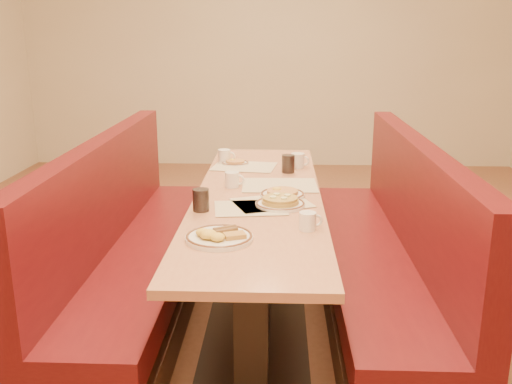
{
  "coord_description": "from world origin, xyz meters",
  "views": [
    {
      "loc": [
        0.11,
        -3.08,
        1.63
      ],
      "look_at": [
        0.0,
        -0.31,
        0.85
      ],
      "focal_mm": 40.0,
      "sensor_mm": 36.0,
      "label": 1
    }
  ],
  "objects_px": {
    "coffee_mug_d": "(225,156)",
    "soda_tumbler_near": "(201,200)",
    "pancake_plate": "(280,202)",
    "coffee_mug_c": "(298,160)",
    "eggs_plate": "(219,236)",
    "coffee_mug_b": "(233,179)",
    "booth_right": "(385,261)",
    "coffee_mug_a": "(308,221)",
    "soda_tumbler_mid": "(288,164)",
    "diner_table": "(258,256)",
    "booth_left": "(133,257)"
  },
  "relations": [
    {
      "from": "coffee_mug_d",
      "to": "soda_tumbler_near",
      "type": "height_order",
      "value": "soda_tumbler_near"
    },
    {
      "from": "pancake_plate",
      "to": "coffee_mug_c",
      "type": "height_order",
      "value": "coffee_mug_c"
    },
    {
      "from": "eggs_plate",
      "to": "coffee_mug_b",
      "type": "height_order",
      "value": "coffee_mug_b"
    },
    {
      "from": "eggs_plate",
      "to": "pancake_plate",
      "type": "bearing_deg",
      "value": 62.51
    },
    {
      "from": "booth_right",
      "to": "coffee_mug_c",
      "type": "relative_size",
      "value": 19.79
    },
    {
      "from": "coffee_mug_c",
      "to": "coffee_mug_b",
      "type": "bearing_deg",
      "value": -110.9
    },
    {
      "from": "soda_tumbler_near",
      "to": "coffee_mug_d",
      "type": "bearing_deg",
      "value": 89.08
    },
    {
      "from": "coffee_mug_a",
      "to": "soda_tumbler_mid",
      "type": "xyz_separation_m",
      "value": [
        -0.08,
        1.11,
        0.01
      ]
    },
    {
      "from": "diner_table",
      "to": "coffee_mug_d",
      "type": "distance_m",
      "value": 0.94
    },
    {
      "from": "coffee_mug_b",
      "to": "diner_table",
      "type": "bearing_deg",
      "value": -35.01
    },
    {
      "from": "booth_right",
      "to": "soda_tumbler_near",
      "type": "bearing_deg",
      "value": -162.58
    },
    {
      "from": "booth_right",
      "to": "booth_left",
      "type": "bearing_deg",
      "value": 180.0
    },
    {
      "from": "pancake_plate",
      "to": "diner_table",
      "type": "bearing_deg",
      "value": 119.16
    },
    {
      "from": "booth_left",
      "to": "booth_right",
      "type": "relative_size",
      "value": 1.0
    },
    {
      "from": "pancake_plate",
      "to": "soda_tumbler_mid",
      "type": "xyz_separation_m",
      "value": [
        0.05,
        0.75,
        0.04
      ]
    },
    {
      "from": "coffee_mug_a",
      "to": "coffee_mug_d",
      "type": "bearing_deg",
      "value": 98.88
    },
    {
      "from": "booth_left",
      "to": "soda_tumbler_near",
      "type": "bearing_deg",
      "value": -35.08
    },
    {
      "from": "diner_table",
      "to": "coffee_mug_a",
      "type": "height_order",
      "value": "coffee_mug_a"
    },
    {
      "from": "eggs_plate",
      "to": "soda_tumbler_mid",
      "type": "xyz_separation_m",
      "value": [
        0.32,
        1.26,
        0.04
      ]
    },
    {
      "from": "coffee_mug_c",
      "to": "coffee_mug_d",
      "type": "bearing_deg",
      "value": -177.28
    },
    {
      "from": "pancake_plate",
      "to": "coffee_mug_d",
      "type": "height_order",
      "value": "coffee_mug_d"
    },
    {
      "from": "pancake_plate",
      "to": "soda_tumbler_mid",
      "type": "height_order",
      "value": "soda_tumbler_mid"
    },
    {
      "from": "coffee_mug_a",
      "to": "soda_tumbler_mid",
      "type": "height_order",
      "value": "soda_tumbler_mid"
    },
    {
      "from": "coffee_mug_d",
      "to": "soda_tumbler_mid",
      "type": "xyz_separation_m",
      "value": [
        0.44,
        -0.27,
        0.01
      ]
    },
    {
      "from": "coffee_mug_a",
      "to": "coffee_mug_d",
      "type": "relative_size",
      "value": 0.91
    },
    {
      "from": "eggs_plate",
      "to": "soda_tumbler_mid",
      "type": "distance_m",
      "value": 1.3
    },
    {
      "from": "diner_table",
      "to": "coffee_mug_b",
      "type": "relative_size",
      "value": 20.93
    },
    {
      "from": "booth_left",
      "to": "eggs_plate",
      "type": "bearing_deg",
      "value": -51.58
    },
    {
      "from": "booth_right",
      "to": "pancake_plate",
      "type": "height_order",
      "value": "booth_right"
    },
    {
      "from": "booth_right",
      "to": "pancake_plate",
      "type": "xyz_separation_m",
      "value": [
        -0.61,
        -0.22,
        0.41
      ]
    },
    {
      "from": "coffee_mug_a",
      "to": "coffee_mug_b",
      "type": "height_order",
      "value": "coffee_mug_b"
    },
    {
      "from": "coffee_mug_a",
      "to": "eggs_plate",
      "type": "bearing_deg",
      "value": -170.51
    },
    {
      "from": "pancake_plate",
      "to": "soda_tumbler_mid",
      "type": "distance_m",
      "value": 0.75
    },
    {
      "from": "booth_right",
      "to": "coffee_mug_a",
      "type": "bearing_deg",
      "value": -129.36
    },
    {
      "from": "eggs_plate",
      "to": "coffee_mug_c",
      "type": "bearing_deg",
      "value": 74.46
    },
    {
      "from": "coffee_mug_a",
      "to": "soda_tumbler_near",
      "type": "bearing_deg",
      "value": 141.72
    },
    {
      "from": "booth_right",
      "to": "coffee_mug_c",
      "type": "bearing_deg",
      "value": 126.44
    },
    {
      "from": "booth_right",
      "to": "coffee_mug_a",
      "type": "relative_size",
      "value": 22.44
    },
    {
      "from": "booth_left",
      "to": "coffee_mug_a",
      "type": "bearing_deg",
      "value": -30.71
    },
    {
      "from": "pancake_plate",
      "to": "coffee_mug_c",
      "type": "relative_size",
      "value": 2.07
    },
    {
      "from": "coffee_mug_a",
      "to": "soda_tumbler_mid",
      "type": "bearing_deg",
      "value": 82.41
    },
    {
      "from": "pancake_plate",
      "to": "soda_tumbler_near",
      "type": "bearing_deg",
      "value": -166.51
    },
    {
      "from": "diner_table",
      "to": "soda_tumbler_mid",
      "type": "distance_m",
      "value": 0.7
    },
    {
      "from": "diner_table",
      "to": "booth_right",
      "type": "relative_size",
      "value": 1.0
    },
    {
      "from": "coffee_mug_b",
      "to": "booth_right",
      "type": "bearing_deg",
      "value": -1.02
    },
    {
      "from": "pancake_plate",
      "to": "coffee_mug_d",
      "type": "distance_m",
      "value": 1.08
    },
    {
      "from": "booth_left",
      "to": "coffee_mug_b",
      "type": "relative_size",
      "value": 20.93
    },
    {
      "from": "soda_tumbler_near",
      "to": "soda_tumbler_mid",
      "type": "xyz_separation_m",
      "value": [
        0.45,
        0.84,
        -0.0
      ]
    },
    {
      "from": "coffee_mug_d",
      "to": "soda_tumbler_near",
      "type": "relative_size",
      "value": 1.06
    },
    {
      "from": "coffee_mug_b",
      "to": "coffee_mug_c",
      "type": "xyz_separation_m",
      "value": [
        0.4,
        0.51,
        0.0
      ]
    }
  ]
}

